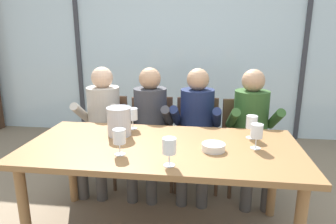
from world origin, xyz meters
TOP-DOWN VIEW (x-y plane):
  - ground at (0.00, 1.00)m, footprint 14.00×14.00m
  - window_glass_panel at (0.00, 2.38)m, footprint 7.15×0.03m
  - window_mullion_left at (-1.61, 2.36)m, footprint 0.06×0.06m
  - window_mullion_right at (1.61, 2.36)m, footprint 0.06×0.06m
  - hillside_vineyard at (0.00, 6.28)m, footprint 13.15×2.40m
  - dining_table at (0.00, 0.00)m, footprint 1.95×0.92m
  - chair_near_curtain at (-0.73, 0.87)m, footprint 0.46×0.46m
  - chair_left_of_center at (-0.23, 0.86)m, footprint 0.50×0.50m
  - chair_center at (0.22, 0.89)m, footprint 0.45×0.45m
  - chair_right_of_center at (0.70, 0.89)m, footprint 0.50×0.50m
  - person_beige_jumper at (-0.71, 0.73)m, footprint 0.47×0.61m
  - person_charcoal_jacket at (-0.24, 0.73)m, footprint 0.47×0.62m
  - person_navy_polo at (0.22, 0.73)m, footprint 0.47×0.62m
  - person_olive_shirt at (0.73, 0.73)m, footprint 0.49×0.63m
  - ice_bucket_primary at (-0.36, 0.17)m, footprint 0.19×0.19m
  - tasting_bowl at (0.36, -0.06)m, footprint 0.16×0.16m
  - wine_glass_by_left_taster at (-0.29, 0.34)m, footprint 0.08×0.08m
  - wine_glass_near_bucket at (0.10, -0.33)m, footprint 0.08×0.08m
  - wine_glass_center_pour at (-0.25, -0.21)m, footprint 0.08×0.08m
  - wine_glass_by_right_taster at (0.65, 0.02)m, footprint 0.08×0.08m
  - wine_glass_spare_empty at (0.65, 0.23)m, footprint 0.08×0.08m

SIDE VIEW (x-z plane):
  - ground at x=0.00m, z-range 0.00..0.00m
  - chair_near_curtain at x=-0.73m, z-range 0.07..0.93m
  - chair_left_of_center at x=-0.23m, z-range 0.07..0.93m
  - chair_center at x=0.22m, z-range 0.07..0.93m
  - chair_right_of_center at x=0.70m, z-range 0.07..0.93m
  - dining_table at x=0.00m, z-range 0.29..1.01m
  - person_beige_jumper at x=-0.71m, z-range 0.08..1.26m
  - person_charcoal_jacket at x=-0.24m, z-range 0.08..1.26m
  - person_navy_polo at x=0.22m, z-range 0.08..1.26m
  - person_olive_shirt at x=0.73m, z-range 0.08..1.26m
  - tasting_bowl at x=0.36m, z-range 0.73..0.78m
  - ice_bucket_primary at x=-0.36m, z-range 0.73..0.95m
  - wine_glass_by_left_taster at x=-0.29m, z-range 0.76..0.93m
  - wine_glass_center_pour at x=-0.25m, z-range 0.76..0.93m
  - wine_glass_by_right_taster at x=0.65m, z-range 0.76..0.93m
  - wine_glass_spare_empty at x=0.65m, z-range 0.76..0.93m
  - wine_glass_near_bucket at x=0.10m, z-range 0.76..0.94m
  - hillside_vineyard at x=0.00m, z-range 0.00..1.89m
  - window_glass_panel at x=0.00m, z-range 0.00..2.60m
  - window_mullion_left at x=-1.61m, z-range 0.00..2.60m
  - window_mullion_right at x=1.61m, z-range 0.00..2.60m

